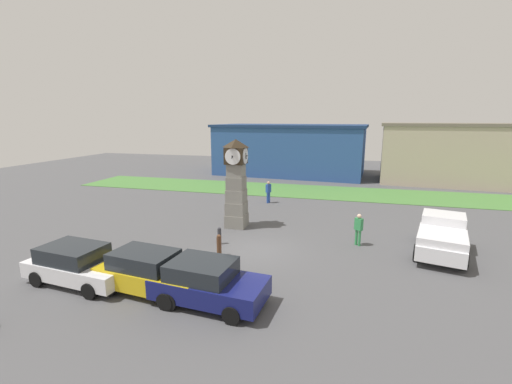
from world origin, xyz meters
TOP-DOWN VIEW (x-y plane):
  - ground_plane at (0.00, 0.00)m, footprint 82.56×82.56m
  - clock_tower at (-2.12, 3.48)m, footprint 1.47×1.60m
  - bollard_near_tower at (-1.52, -1.15)m, footprint 0.23×0.23m
  - bollard_mid_row at (-2.08, 0.36)m, footprint 0.20×0.20m
  - car_navy_sedan at (-6.11, -5.24)m, footprint 4.60×2.35m
  - car_near_tower at (-2.81, -5.20)m, footprint 4.55×2.27m
  - car_by_building at (-0.34, -5.39)m, footprint 4.26×2.37m
  - pickup_truck at (9.08, 1.92)m, footprint 3.19×5.29m
  - pedestrian_near_bench at (5.11, 2.06)m, footprint 0.46×0.43m
  - pedestrian_crossing_lot at (-1.58, 9.99)m, footprint 0.42×0.47m
  - warehouse_blue_far at (-2.31, 25.35)m, footprint 18.14×10.57m
  - storefront_low_left at (15.64, 22.75)m, footprint 16.34×7.88m
  - grass_verge_far at (3.30, 15.14)m, footprint 49.54×6.03m

SIDE VIEW (x-z plane):
  - ground_plane at x=0.00m, z-range 0.00..0.00m
  - grass_verge_far at x=3.30m, z-range 0.00..0.04m
  - bollard_mid_row at x=-2.08m, z-range 0.01..0.94m
  - bollard_near_tower at x=-1.52m, z-range 0.01..1.10m
  - car_navy_sedan at x=-6.11m, z-range 0.01..1.56m
  - car_by_building at x=-0.34m, z-range 0.01..1.60m
  - car_near_tower at x=-2.81m, z-range 0.00..1.63m
  - pickup_truck at x=9.08m, z-range 0.00..1.85m
  - pedestrian_near_bench at x=5.11m, z-range 0.13..1.86m
  - pedestrian_crossing_lot at x=-1.58m, z-range 0.13..1.88m
  - clock_tower at x=-2.12m, z-range -0.02..5.41m
  - warehouse_blue_far at x=-2.31m, z-range 0.01..5.92m
  - storefront_low_left at x=15.64m, z-range 0.01..6.17m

